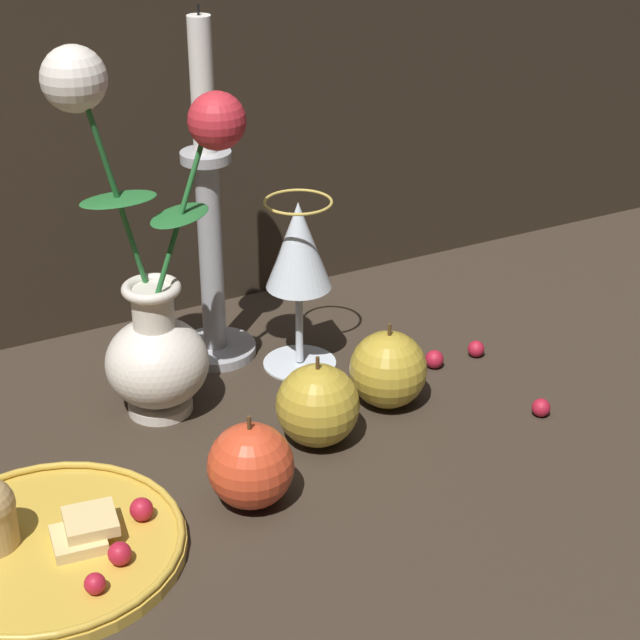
% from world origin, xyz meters
% --- Properties ---
extents(ground_plane, '(2.40, 2.40, 0.00)m').
position_xyz_m(ground_plane, '(0.00, 0.00, 0.00)').
color(ground_plane, '#33281E').
rests_on(ground_plane, ground).
extents(vase, '(0.17, 0.10, 0.36)m').
position_xyz_m(vase, '(-0.08, 0.09, 0.12)').
color(vase, silver).
rests_on(vase, ground_plane).
extents(plate_with_pastries, '(0.22, 0.22, 0.07)m').
position_xyz_m(plate_with_pastries, '(-0.23, -0.08, 0.01)').
color(plate_with_pastries, gold).
rests_on(plate_with_pastries, ground_plane).
extents(wine_glass, '(0.08, 0.08, 0.18)m').
position_xyz_m(wine_glass, '(0.08, 0.10, 0.13)').
color(wine_glass, silver).
rests_on(wine_glass, ground_plane).
extents(candlestick, '(0.09, 0.09, 0.37)m').
position_xyz_m(candlestick, '(0.01, 0.16, 0.14)').
color(candlestick, '#A3A3A8').
rests_on(candlestick, ground_plane).
extents(apple_beside_vase, '(0.08, 0.08, 0.09)m').
position_xyz_m(apple_beside_vase, '(0.13, -0.01, 0.04)').
color(apple_beside_vase, '#B2932D').
rests_on(apple_beside_vase, ground_plane).
extents(apple_near_glass, '(0.08, 0.08, 0.09)m').
position_xyz_m(apple_near_glass, '(0.03, -0.03, 0.04)').
color(apple_near_glass, '#B2932D').
rests_on(apple_near_glass, ground_plane).
extents(apple_at_table_edge, '(0.07, 0.07, 0.09)m').
position_xyz_m(apple_at_table_edge, '(-0.06, -0.09, 0.04)').
color(apple_at_table_edge, '#D14223').
rests_on(apple_at_table_edge, ground_plane).
extents(berry_near_plate, '(0.02, 0.02, 0.02)m').
position_xyz_m(berry_near_plate, '(0.24, -0.10, 0.01)').
color(berry_near_plate, '#AD192D').
rests_on(berry_near_plate, ground_plane).
extents(berry_front_center, '(0.02, 0.02, 0.02)m').
position_xyz_m(berry_front_center, '(0.26, 0.03, 0.01)').
color(berry_front_center, '#AD192D').
rests_on(berry_front_center, ground_plane).
extents(berry_by_glass_stem, '(0.02, 0.02, 0.02)m').
position_xyz_m(berry_by_glass_stem, '(0.20, 0.03, 0.01)').
color(berry_by_glass_stem, '#AD192D').
rests_on(berry_by_glass_stem, ground_plane).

